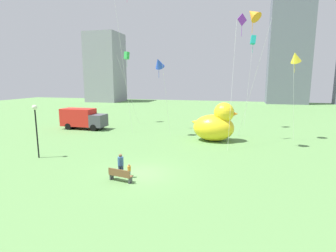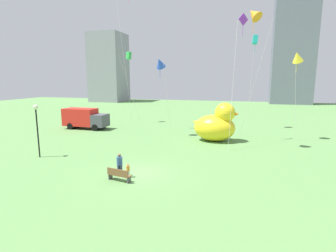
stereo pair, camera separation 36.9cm
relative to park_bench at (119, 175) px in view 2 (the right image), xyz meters
The scene contains 14 objects.
ground_plane 2.07m from the park_bench, 66.16° to the left, with size 140.00×140.00×0.00m, color #5B8B4A.
park_bench is the anchor object (origin of this frame).
person_adult 1.05m from the park_bench, 111.58° to the left, with size 0.41×0.41×1.68m.
person_child 0.89m from the park_bench, 69.12° to the left, with size 0.25×0.25×1.01m.
giant_inflatable_duck 14.93m from the park_bench, 69.72° to the left, with size 5.26×3.37×4.36m.
lamppost 10.35m from the park_bench, 160.92° to the left, with size 0.43×0.43×4.70m.
box_truck 21.25m from the park_bench, 128.97° to the left, with size 6.27×2.41×2.85m.
city_skyline 67.02m from the park_bench, 81.07° to the left, with size 82.17×13.82×34.12m.
kite_blue 16.66m from the park_bench, 96.23° to the left, with size 1.90×2.07×9.50m.
kite_yellow 23.14m from the park_bench, 51.38° to the left, with size 1.72×1.85×10.01m.
kite_orange 18.89m from the park_bench, 53.65° to the left, with size 2.72×3.26×13.61m.
kite_green 26.94m from the park_bench, 112.09° to the left, with size 2.82×2.56×11.09m.
kite_teal 27.32m from the park_bench, 68.45° to the left, with size 1.01×1.07×12.74m.
kite_purple 20.45m from the park_bench, 62.49° to the left, with size 3.46×3.41×13.69m.
Camera 2 is at (7.05, -17.29, 6.83)m, focal length 28.13 mm.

